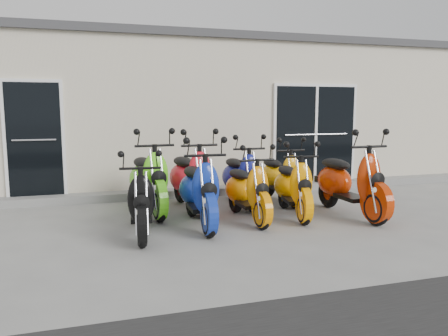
{
  "coord_description": "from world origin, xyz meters",
  "views": [
    {
      "loc": [
        -2.17,
        -6.58,
        1.79
      ],
      "look_at": [
        0.0,
        0.6,
        0.75
      ],
      "focal_mm": 35.0,
      "sensor_mm": 36.0,
      "label": 1
    }
  ],
  "objects_px": {
    "scooter_front_orange_a": "(247,182)",
    "scooter_back_yellow": "(281,169)",
    "scooter_front_black": "(141,192)",
    "scooter_back_green": "(149,170)",
    "scooter_front_orange_b": "(293,178)",
    "scooter_front_red": "(350,172)",
    "scooter_back_red": "(191,169)",
    "scooter_front_blue": "(199,181)",
    "scooter_back_blue": "(241,169)"
  },
  "relations": [
    {
      "from": "scooter_front_orange_b",
      "to": "scooter_back_yellow",
      "type": "distance_m",
      "value": 1.09
    },
    {
      "from": "scooter_front_black",
      "to": "scooter_back_green",
      "type": "bearing_deg",
      "value": 83.43
    },
    {
      "from": "scooter_back_blue",
      "to": "scooter_front_red",
      "type": "bearing_deg",
      "value": -40.55
    },
    {
      "from": "scooter_front_black",
      "to": "scooter_back_green",
      "type": "distance_m",
      "value": 1.35
    },
    {
      "from": "scooter_back_green",
      "to": "scooter_back_red",
      "type": "distance_m",
      "value": 0.74
    },
    {
      "from": "scooter_front_orange_a",
      "to": "scooter_front_red",
      "type": "relative_size",
      "value": 0.85
    },
    {
      "from": "scooter_back_red",
      "to": "scooter_back_blue",
      "type": "distance_m",
      "value": 0.96
    },
    {
      "from": "scooter_back_yellow",
      "to": "scooter_front_orange_a",
      "type": "bearing_deg",
      "value": -136.47
    },
    {
      "from": "scooter_front_black",
      "to": "scooter_front_orange_b",
      "type": "height_order",
      "value": "scooter_front_orange_b"
    },
    {
      "from": "scooter_front_black",
      "to": "scooter_back_red",
      "type": "height_order",
      "value": "scooter_back_red"
    },
    {
      "from": "scooter_front_red",
      "to": "scooter_back_green",
      "type": "xyz_separation_m",
      "value": [
        -3.17,
        1.16,
        -0.0
      ]
    },
    {
      "from": "scooter_front_black",
      "to": "scooter_front_orange_b",
      "type": "xyz_separation_m",
      "value": [
        2.53,
        0.4,
        0.02
      ]
    },
    {
      "from": "scooter_front_black",
      "to": "scooter_back_red",
      "type": "xyz_separation_m",
      "value": [
        1.01,
        1.33,
        0.1
      ]
    },
    {
      "from": "scooter_front_blue",
      "to": "scooter_front_orange_a",
      "type": "bearing_deg",
      "value": 8.29
    },
    {
      "from": "scooter_front_blue",
      "to": "scooter_back_blue",
      "type": "relative_size",
      "value": 1.04
    },
    {
      "from": "scooter_front_blue",
      "to": "scooter_back_red",
      "type": "relative_size",
      "value": 0.96
    },
    {
      "from": "scooter_back_green",
      "to": "scooter_back_yellow",
      "type": "bearing_deg",
      "value": -2.88
    },
    {
      "from": "scooter_back_red",
      "to": "scooter_back_blue",
      "type": "bearing_deg",
      "value": -1.74
    },
    {
      "from": "scooter_front_black",
      "to": "scooter_front_red",
      "type": "distance_m",
      "value": 3.45
    },
    {
      "from": "scooter_front_red",
      "to": "scooter_back_red",
      "type": "bearing_deg",
      "value": 151.47
    },
    {
      "from": "scooter_front_red",
      "to": "scooter_front_black",
      "type": "bearing_deg",
      "value": 179.77
    },
    {
      "from": "scooter_front_orange_b",
      "to": "scooter_front_red",
      "type": "xyz_separation_m",
      "value": [
        0.92,
        -0.24,
        0.1
      ]
    },
    {
      "from": "scooter_front_orange_a",
      "to": "scooter_back_green",
      "type": "height_order",
      "value": "scooter_back_green"
    },
    {
      "from": "scooter_back_red",
      "to": "scooter_front_orange_a",
      "type": "bearing_deg",
      "value": -61.23
    },
    {
      "from": "scooter_back_green",
      "to": "scooter_back_yellow",
      "type": "height_order",
      "value": "scooter_back_green"
    },
    {
      "from": "scooter_front_blue",
      "to": "scooter_front_orange_b",
      "type": "relative_size",
      "value": 1.09
    },
    {
      "from": "scooter_front_red",
      "to": "scooter_front_orange_b",
      "type": "bearing_deg",
      "value": 162.51
    },
    {
      "from": "scooter_front_black",
      "to": "scooter_front_orange_a",
      "type": "bearing_deg",
      "value": 16.63
    },
    {
      "from": "scooter_front_black",
      "to": "scooter_back_green",
      "type": "xyz_separation_m",
      "value": [
        0.28,
        1.32,
        0.11
      ]
    },
    {
      "from": "scooter_back_yellow",
      "to": "scooter_front_orange_b",
      "type": "bearing_deg",
      "value": -105.74
    },
    {
      "from": "scooter_back_blue",
      "to": "scooter_back_yellow",
      "type": "bearing_deg",
      "value": 3.09
    },
    {
      "from": "scooter_front_red",
      "to": "scooter_back_green",
      "type": "bearing_deg",
      "value": 157.09
    },
    {
      "from": "scooter_front_blue",
      "to": "scooter_back_green",
      "type": "bearing_deg",
      "value": 121.43
    },
    {
      "from": "scooter_front_blue",
      "to": "scooter_back_green",
      "type": "xyz_separation_m",
      "value": [
        -0.62,
        1.07,
        0.04
      ]
    },
    {
      "from": "scooter_front_orange_a",
      "to": "scooter_front_orange_b",
      "type": "relative_size",
      "value": 0.98
    },
    {
      "from": "scooter_front_orange_a",
      "to": "scooter_back_yellow",
      "type": "relative_size",
      "value": 0.99
    },
    {
      "from": "scooter_front_blue",
      "to": "scooter_back_blue",
      "type": "xyz_separation_m",
      "value": [
        1.07,
        1.16,
        -0.03
      ]
    },
    {
      "from": "scooter_front_orange_a",
      "to": "scooter_back_red",
      "type": "relative_size",
      "value": 0.86
    },
    {
      "from": "scooter_front_red",
      "to": "scooter_back_blue",
      "type": "distance_m",
      "value": 1.94
    },
    {
      "from": "scooter_front_red",
      "to": "scooter_back_yellow",
      "type": "distance_m",
      "value": 1.46
    },
    {
      "from": "scooter_front_orange_b",
      "to": "scooter_back_blue",
      "type": "xyz_separation_m",
      "value": [
        -0.56,
        1.01,
        0.03
      ]
    },
    {
      "from": "scooter_front_orange_a",
      "to": "scooter_front_red",
      "type": "height_order",
      "value": "scooter_front_red"
    },
    {
      "from": "scooter_front_blue",
      "to": "scooter_front_black",
      "type": "bearing_deg",
      "value": -163.36
    },
    {
      "from": "scooter_front_orange_b",
      "to": "scooter_back_yellow",
      "type": "bearing_deg",
      "value": 85.63
    },
    {
      "from": "scooter_front_blue",
      "to": "scooter_back_red",
      "type": "xyz_separation_m",
      "value": [
        0.12,
        1.08,
        0.03
      ]
    },
    {
      "from": "scooter_front_blue",
      "to": "scooter_back_blue",
      "type": "bearing_deg",
      "value": 48.64
    },
    {
      "from": "scooter_front_blue",
      "to": "scooter_front_orange_b",
      "type": "bearing_deg",
      "value": 6.63
    },
    {
      "from": "scooter_front_black",
      "to": "scooter_back_yellow",
      "type": "bearing_deg",
      "value": 32.87
    },
    {
      "from": "scooter_back_green",
      "to": "scooter_back_red",
      "type": "relative_size",
      "value": 1.01
    },
    {
      "from": "scooter_front_orange_a",
      "to": "scooter_back_blue",
      "type": "height_order",
      "value": "scooter_back_blue"
    }
  ]
}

